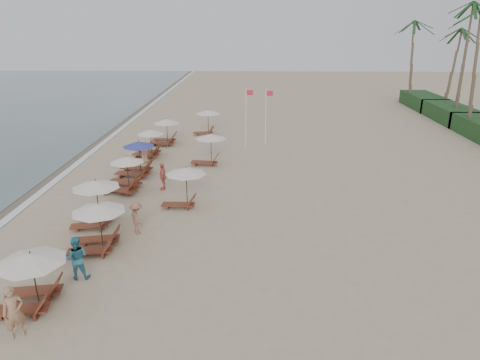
{
  "coord_description": "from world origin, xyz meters",
  "views": [
    {
      "loc": [
        1.39,
        -15.84,
        9.47
      ],
      "look_at": [
        0.76,
        6.93,
        1.3
      ],
      "focal_mm": 32.5,
      "sensor_mm": 36.0,
      "label": 1
    }
  ],
  "objects_px": {
    "inland_station_0": "(183,182)",
    "inland_station_1": "(208,145)",
    "lounger_station_1": "(96,226)",
    "lounger_station_5": "(148,143)",
    "lounger_station_3": "(123,176)",
    "beachgoer_near": "(14,312)",
    "beachgoer_mid_a": "(77,258)",
    "beachgoer_far_a": "(163,176)",
    "lounger_station_2": "(94,201)",
    "beachgoer_far_b": "(144,152)",
    "lounger_station_0": "(28,279)",
    "lounger_station_6": "(164,132)",
    "lounger_station_4": "(135,161)",
    "inland_station_2": "(206,118)",
    "beachgoer_mid_b": "(137,218)",
    "flag_pole_near": "(246,115)"
  },
  "relations": [
    {
      "from": "lounger_station_1",
      "to": "lounger_station_3",
      "type": "distance_m",
      "value": 7.42
    },
    {
      "from": "inland_station_1",
      "to": "inland_station_2",
      "type": "bearing_deg",
      "value": 96.62
    },
    {
      "from": "lounger_station_5",
      "to": "flag_pole_near",
      "type": "distance_m",
      "value": 8.14
    },
    {
      "from": "lounger_station_1",
      "to": "beachgoer_mid_a",
      "type": "bearing_deg",
      "value": -89.96
    },
    {
      "from": "beachgoer_mid_a",
      "to": "beachgoer_far_b",
      "type": "bearing_deg",
      "value": -94.71
    },
    {
      "from": "inland_station_1",
      "to": "flag_pole_near",
      "type": "height_order",
      "value": "flag_pole_near"
    },
    {
      "from": "lounger_station_5",
      "to": "inland_station_0",
      "type": "distance_m",
      "value": 10.61
    },
    {
      "from": "lounger_station_0",
      "to": "lounger_station_3",
      "type": "xyz_separation_m",
      "value": [
        0.04,
        11.51,
        -0.19
      ]
    },
    {
      "from": "lounger_station_2",
      "to": "inland_station_0",
      "type": "bearing_deg",
      "value": 31.43
    },
    {
      "from": "lounger_station_0",
      "to": "lounger_station_6",
      "type": "xyz_separation_m",
      "value": [
        0.46,
        22.27,
        -0.07
      ]
    },
    {
      "from": "inland_station_0",
      "to": "beachgoer_near",
      "type": "bearing_deg",
      "value": -109.62
    },
    {
      "from": "inland_station_2",
      "to": "flag_pole_near",
      "type": "height_order",
      "value": "flag_pole_near"
    },
    {
      "from": "lounger_station_4",
      "to": "inland_station_0",
      "type": "height_order",
      "value": "lounger_station_4"
    },
    {
      "from": "beachgoer_mid_b",
      "to": "flag_pole_near",
      "type": "relative_size",
      "value": 0.33
    },
    {
      "from": "lounger_station_5",
      "to": "inland_station_1",
      "type": "xyz_separation_m",
      "value": [
        4.79,
        -2.08,
        0.42
      ]
    },
    {
      "from": "beachgoer_mid_a",
      "to": "beachgoer_far_a",
      "type": "height_order",
      "value": "beachgoer_mid_a"
    },
    {
      "from": "lounger_station_3",
      "to": "lounger_station_6",
      "type": "bearing_deg",
      "value": 87.81
    },
    {
      "from": "inland_station_0",
      "to": "beachgoer_mid_b",
      "type": "distance_m",
      "value": 3.76
    },
    {
      "from": "lounger_station_2",
      "to": "lounger_station_4",
      "type": "distance_m",
      "value": 7.74
    },
    {
      "from": "lounger_station_5",
      "to": "inland_station_1",
      "type": "relative_size",
      "value": 0.95
    },
    {
      "from": "lounger_station_2",
      "to": "beachgoer_near",
      "type": "relative_size",
      "value": 1.4
    },
    {
      "from": "lounger_station_3",
      "to": "inland_station_1",
      "type": "height_order",
      "value": "inland_station_1"
    },
    {
      "from": "lounger_station_1",
      "to": "lounger_station_5",
      "type": "height_order",
      "value": "lounger_station_1"
    },
    {
      "from": "lounger_station_1",
      "to": "beachgoer_far_b",
      "type": "height_order",
      "value": "lounger_station_1"
    },
    {
      "from": "lounger_station_1",
      "to": "beachgoer_near",
      "type": "relative_size",
      "value": 1.45
    },
    {
      "from": "lounger_station_5",
      "to": "inland_station_0",
      "type": "relative_size",
      "value": 0.99
    },
    {
      "from": "flag_pole_near",
      "to": "lounger_station_1",
      "type": "bearing_deg",
      "value": -109.81
    },
    {
      "from": "lounger_station_4",
      "to": "flag_pole_near",
      "type": "bearing_deg",
      "value": 45.7
    },
    {
      "from": "lounger_station_3",
      "to": "beachgoer_near",
      "type": "distance_m",
      "value": 13.07
    },
    {
      "from": "lounger_station_2",
      "to": "beachgoer_far_b",
      "type": "relative_size",
      "value": 1.51
    },
    {
      "from": "beachgoer_mid_b",
      "to": "flag_pole_near",
      "type": "xyz_separation_m",
      "value": [
        5.0,
        15.95,
        1.86
      ]
    },
    {
      "from": "lounger_station_5",
      "to": "lounger_station_3",
      "type": "bearing_deg",
      "value": -88.77
    },
    {
      "from": "lounger_station_6",
      "to": "lounger_station_4",
      "type": "bearing_deg",
      "value": -92.81
    },
    {
      "from": "beachgoer_mid_a",
      "to": "lounger_station_0",
      "type": "bearing_deg",
      "value": 54.68
    },
    {
      "from": "lounger_station_3",
      "to": "lounger_station_5",
      "type": "xyz_separation_m",
      "value": [
        -0.16,
        7.32,
        0.07
      ]
    },
    {
      "from": "lounger_station_1",
      "to": "lounger_station_2",
      "type": "relative_size",
      "value": 1.04
    },
    {
      "from": "lounger_station_4",
      "to": "beachgoer_near",
      "type": "bearing_deg",
      "value": -89.31
    },
    {
      "from": "inland_station_2",
      "to": "beachgoer_near",
      "type": "bearing_deg",
      "value": -96.99
    },
    {
      "from": "lounger_station_0",
      "to": "beachgoer_near",
      "type": "distance_m",
      "value": 1.6
    },
    {
      "from": "lounger_station_4",
      "to": "beachgoer_mid_b",
      "type": "distance_m",
      "value": 8.83
    },
    {
      "from": "inland_station_0",
      "to": "lounger_station_1",
      "type": "bearing_deg",
      "value": -122.12
    },
    {
      "from": "inland_station_0",
      "to": "inland_station_1",
      "type": "relative_size",
      "value": 0.96
    },
    {
      "from": "lounger_station_4",
      "to": "beachgoer_mid_a",
      "type": "distance_m",
      "value": 12.53
    },
    {
      "from": "lounger_station_4",
      "to": "inland_station_1",
      "type": "distance_m",
      "value": 5.21
    },
    {
      "from": "lounger_station_2",
      "to": "lounger_station_3",
      "type": "height_order",
      "value": "lounger_station_2"
    },
    {
      "from": "inland_station_2",
      "to": "beachgoer_mid_a",
      "type": "xyz_separation_m",
      "value": [
        -2.66,
        -23.97,
        -0.57
      ]
    },
    {
      "from": "lounger_station_4",
      "to": "beachgoer_mid_b",
      "type": "height_order",
      "value": "lounger_station_4"
    },
    {
      "from": "beachgoer_near",
      "to": "beachgoer_mid_a",
      "type": "height_order",
      "value": "beachgoer_near"
    },
    {
      "from": "lounger_station_0",
      "to": "inland_station_0",
      "type": "relative_size",
      "value": 1.05
    },
    {
      "from": "lounger_station_5",
      "to": "beachgoer_mid_b",
      "type": "xyz_separation_m",
      "value": [
        2.42,
        -13.01,
        -0.2
      ]
    }
  ]
}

